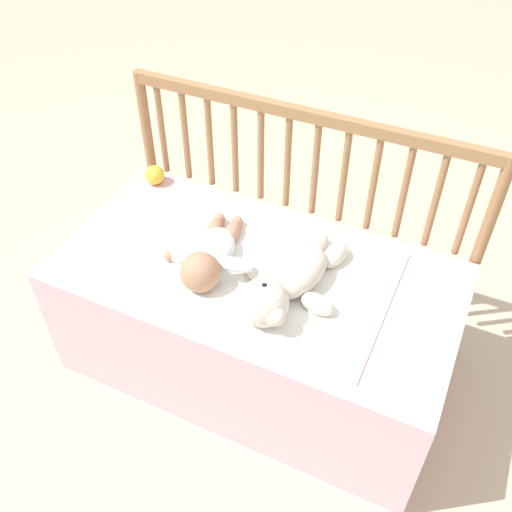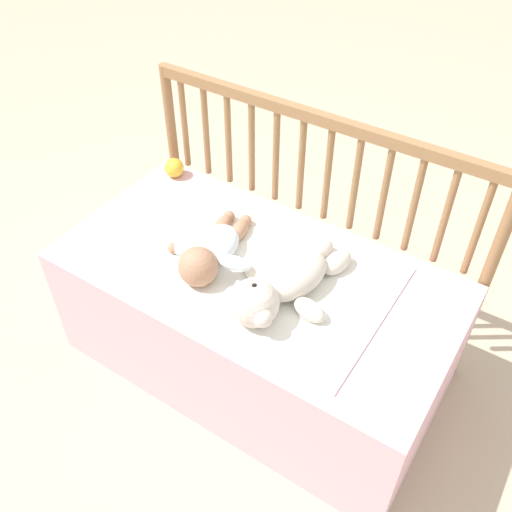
# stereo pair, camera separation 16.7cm
# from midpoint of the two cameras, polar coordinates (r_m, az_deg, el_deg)

# --- Properties ---
(ground_plane) EXTENTS (12.00, 12.00, 0.00)m
(ground_plane) POSITION_cam_midpoint_polar(r_m,az_deg,el_deg) (2.05, -2.35, -10.54)
(ground_plane) COLOR #C6B293
(crib_mattress) EXTENTS (1.21, 0.63, 0.45)m
(crib_mattress) POSITION_cam_midpoint_polar(r_m,az_deg,el_deg) (1.87, -2.55, -6.46)
(crib_mattress) COLOR #EDB7C6
(crib_mattress) RESTS_ON ground_plane
(crib_rail) EXTENTS (1.21, 0.04, 0.82)m
(crib_rail) POSITION_cam_midpoint_polar(r_m,az_deg,el_deg) (1.86, 1.91, 7.97)
(crib_rail) COLOR #997047
(crib_rail) RESTS_ON ground_plane
(blanket) EXTENTS (0.77, 0.53, 0.01)m
(blanket) POSITION_cam_midpoint_polar(r_m,az_deg,el_deg) (1.70, -2.33, -1.76)
(blanket) COLOR white
(blanket) RESTS_ON crib_mattress
(teddy_bear) EXTENTS (0.31, 0.44, 0.14)m
(teddy_bear) POSITION_cam_midpoint_polar(r_m,az_deg,el_deg) (1.59, 0.14, -2.85)
(teddy_bear) COLOR silver
(teddy_bear) RESTS_ON crib_mattress
(baby) EXTENTS (0.31, 0.36, 0.12)m
(baby) POSITION_cam_midpoint_polar(r_m,az_deg,el_deg) (1.70, -7.44, -0.06)
(baby) COLOR white
(baby) RESTS_ON crib_mattress
(toy_ball) EXTENTS (0.07, 0.07, 0.07)m
(toy_ball) POSITION_cam_midpoint_polar(r_m,az_deg,el_deg) (2.08, -12.40, 7.84)
(toy_ball) COLOR yellow
(toy_ball) RESTS_ON crib_mattress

